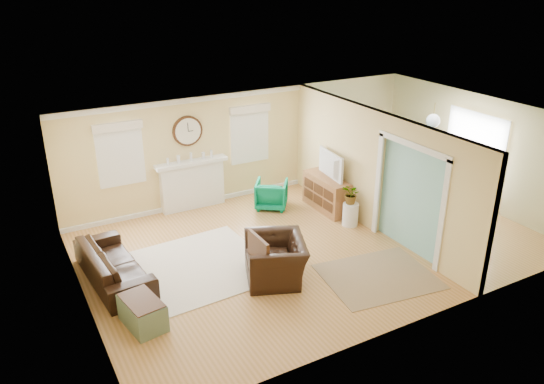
% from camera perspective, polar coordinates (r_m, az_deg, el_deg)
% --- Properties ---
extents(floor, '(9.00, 9.00, 0.00)m').
position_cam_1_polar(floor, '(11.00, 4.43, -5.51)').
color(floor, '#AA7538').
rests_on(floor, ground).
extents(wall_back, '(9.00, 0.02, 2.60)m').
position_cam_1_polar(wall_back, '(12.90, -2.70, 5.18)').
color(wall_back, '#E1C582').
rests_on(wall_back, ground).
extents(wall_front, '(9.00, 0.02, 2.60)m').
position_cam_1_polar(wall_front, '(8.37, 16.02, -6.06)').
color(wall_front, '#E1C582').
rests_on(wall_front, ground).
extents(wall_left, '(0.02, 6.00, 2.60)m').
position_cam_1_polar(wall_left, '(8.99, -20.20, -4.52)').
color(wall_left, '#E1C582').
rests_on(wall_left, ground).
extents(wall_right, '(0.02, 6.00, 2.60)m').
position_cam_1_polar(wall_right, '(13.34, 21.07, 4.25)').
color(wall_right, '#E1C582').
rests_on(wall_right, ground).
extents(ceiling, '(9.00, 6.00, 0.02)m').
position_cam_1_polar(ceiling, '(10.03, 4.88, 7.66)').
color(ceiling, white).
rests_on(ceiling, wall_back).
extents(partition, '(0.17, 6.00, 2.60)m').
position_cam_1_polar(partition, '(11.49, 10.20, 2.86)').
color(partition, '#E1C582').
rests_on(partition, ground).
extents(fireplace, '(1.70, 0.30, 1.17)m').
position_cam_1_polar(fireplace, '(12.48, -8.57, 0.88)').
color(fireplace, white).
rests_on(fireplace, ground).
extents(wall_clock, '(0.70, 0.07, 0.70)m').
position_cam_1_polar(wall_clock, '(12.15, -9.07, 6.50)').
color(wall_clock, '#4F2F18').
rests_on(wall_clock, wall_back).
extents(window_left, '(1.05, 0.13, 1.42)m').
position_cam_1_polar(window_left, '(11.79, -16.06, 4.39)').
color(window_left, white).
rests_on(window_left, wall_back).
extents(window_right, '(1.05, 0.13, 1.42)m').
position_cam_1_polar(window_right, '(12.77, -2.44, 6.68)').
color(window_right, white).
rests_on(window_right, wall_back).
extents(french_doors, '(0.06, 1.70, 2.20)m').
position_cam_1_polar(french_doors, '(13.37, 20.82, 3.41)').
color(french_doors, white).
rests_on(french_doors, ground).
extents(pendant, '(0.30, 0.30, 0.55)m').
position_cam_1_polar(pendant, '(12.01, 16.94, 7.34)').
color(pendant, gold).
rests_on(pendant, ceiling).
extents(rug_cream, '(2.96, 2.60, 0.02)m').
position_cam_1_polar(rug_cream, '(10.20, -8.76, -8.16)').
color(rug_cream, '#EEE0C8').
rests_on(rug_cream, floor).
extents(rug_jute, '(2.18, 1.88, 0.01)m').
position_cam_1_polar(rug_jute, '(10.05, 11.35, -8.89)').
color(rug_jute, '#977D59').
rests_on(rug_jute, floor).
extents(rug_grey, '(2.26, 2.82, 0.01)m').
position_cam_1_polar(rug_grey, '(13.07, 14.97, -1.44)').
color(rug_grey, slate).
rests_on(rug_grey, floor).
extents(sofa, '(1.03, 2.25, 0.64)m').
position_cam_1_polar(sofa, '(10.03, -16.68, -7.45)').
color(sofa, black).
rests_on(sofa, floor).
extents(eames_chair, '(1.40, 1.49, 0.77)m').
position_cam_1_polar(eames_chair, '(9.63, 0.39, -7.25)').
color(eames_chair, black).
rests_on(eames_chair, floor).
extents(green_chair, '(1.00, 1.01, 0.66)m').
position_cam_1_polar(green_chair, '(12.44, -0.06, -0.24)').
color(green_chair, '#007D5A').
rests_on(green_chair, floor).
extents(trunk, '(0.63, 0.89, 0.47)m').
position_cam_1_polar(trunk, '(8.78, -13.76, -12.47)').
color(trunk, slate).
rests_on(trunk, floor).
extents(credenza, '(0.46, 1.35, 0.80)m').
position_cam_1_polar(credenza, '(12.38, 5.85, -0.14)').
color(credenza, '#A97043').
rests_on(credenza, floor).
extents(tv, '(0.25, 1.05, 0.60)m').
position_cam_1_polar(tv, '(12.12, 5.91, 2.89)').
color(tv, black).
rests_on(tv, credenza).
extents(garden_stool, '(0.35, 0.35, 0.51)m').
position_cam_1_polar(garden_stool, '(11.74, 8.42, -2.40)').
color(garden_stool, white).
rests_on(garden_stool, floor).
extents(potted_plant, '(0.39, 0.44, 0.45)m').
position_cam_1_polar(potted_plant, '(11.55, 8.56, -0.24)').
color(potted_plant, '#337F33').
rests_on(potted_plant, garden_stool).
extents(dining_table, '(1.05, 1.86, 0.65)m').
position_cam_1_polar(dining_table, '(12.95, 15.11, -0.15)').
color(dining_table, '#4F2F18').
rests_on(dining_table, floor).
extents(dining_chair_n, '(0.44, 0.44, 0.93)m').
position_cam_1_polar(dining_chair_n, '(13.62, 11.87, 2.32)').
color(dining_chair_n, slate).
rests_on(dining_chair_n, floor).
extents(dining_chair_s, '(0.54, 0.54, 1.01)m').
position_cam_1_polar(dining_chair_s, '(12.25, 18.76, -0.58)').
color(dining_chair_s, slate).
rests_on(dining_chair_s, floor).
extents(dining_chair_w, '(0.52, 0.52, 0.99)m').
position_cam_1_polar(dining_chair_w, '(12.45, 13.45, 0.37)').
color(dining_chair_w, white).
rests_on(dining_chair_w, floor).
extents(dining_chair_e, '(0.48, 0.48, 0.95)m').
position_cam_1_polar(dining_chair_e, '(13.32, 17.02, 1.38)').
color(dining_chair_e, slate).
rests_on(dining_chair_e, floor).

